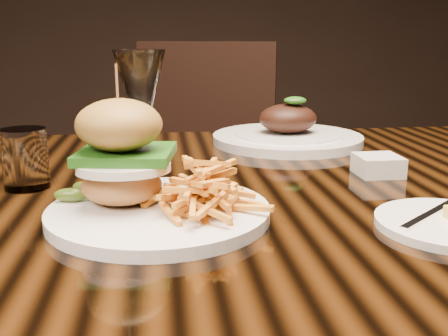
{
  "coord_description": "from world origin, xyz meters",
  "views": [
    {
      "loc": [
        -0.12,
        -0.75,
        0.97
      ],
      "look_at": [
        -0.05,
        -0.14,
        0.81
      ],
      "focal_mm": 42.0,
      "sensor_mm": 36.0,
      "label": 1
    }
  ],
  "objects": [
    {
      "name": "ramekin",
      "position": [
        0.22,
        0.02,
        0.77
      ],
      "size": [
        0.08,
        0.08,
        0.03
      ],
      "primitive_type": "cube",
      "rotation": [
        0.0,
        0.0,
        0.22
      ],
      "color": "silver",
      "rests_on": "dining_table"
    },
    {
      "name": "chair_far",
      "position": [
        0.0,
        0.89,
        0.54
      ],
      "size": [
        0.57,
        0.57,
        0.95
      ],
      "rotation": [
        0.0,
        0.0,
        -0.27
      ],
      "color": "black",
      "rests_on": "ground"
    },
    {
      "name": "far_dish",
      "position": [
        0.14,
        0.29,
        0.77
      ],
      "size": [
        0.31,
        0.31,
        0.1
      ],
      "rotation": [
        0.0,
        0.0,
        0.33
      ],
      "color": "silver",
      "rests_on": "dining_table"
    },
    {
      "name": "wine_glass",
      "position": [
        -0.15,
        -0.01,
        0.9
      ],
      "size": [
        0.07,
        0.07,
        0.2
      ],
      "color": "white",
      "rests_on": "dining_table"
    },
    {
      "name": "dining_table",
      "position": [
        0.0,
        0.0,
        0.67
      ],
      "size": [
        1.6,
        0.9,
        0.75
      ],
      "color": "black",
      "rests_on": "ground"
    },
    {
      "name": "water_tumbler",
      "position": [
        -0.32,
        0.02,
        0.79
      ],
      "size": [
        0.06,
        0.06,
        0.09
      ],
      "primitive_type": "cylinder",
      "color": "white",
      "rests_on": "dining_table"
    },
    {
      "name": "burger_plate",
      "position": [
        -0.13,
        -0.14,
        0.8
      ],
      "size": [
        0.27,
        0.27,
        0.19
      ],
      "rotation": [
        0.0,
        0.0,
        -0.36
      ],
      "color": "silver",
      "rests_on": "dining_table"
    }
  ]
}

